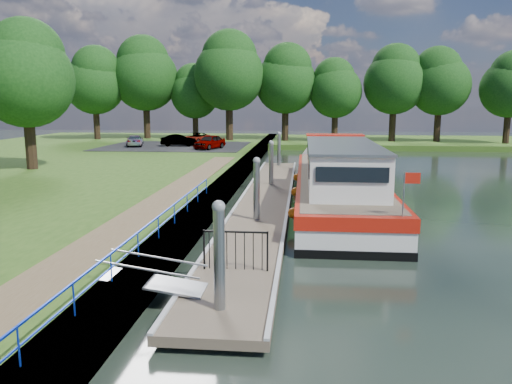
# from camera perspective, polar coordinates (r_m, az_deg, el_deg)

# --- Properties ---
(ground) EXTENTS (160.00, 160.00, 0.00)m
(ground) POSITION_cam_1_polar(r_m,az_deg,el_deg) (12.44, -3.72, -13.95)
(ground) COLOR black
(ground) RESTS_ON ground
(bank_edge) EXTENTS (1.10, 90.00, 0.78)m
(bank_edge) POSITION_cam_1_polar(r_m,az_deg,el_deg) (26.98, -4.02, 0.11)
(bank_edge) COLOR #473D2D
(bank_edge) RESTS_ON ground
(far_bank) EXTENTS (60.00, 18.00, 0.60)m
(far_bank) POSITION_cam_1_polar(r_m,az_deg,el_deg) (64.19, 14.61, 5.54)
(far_bank) COLOR #2C4D16
(far_bank) RESTS_ON ground
(footpath) EXTENTS (1.60, 40.00, 0.05)m
(footpath) POSITION_cam_1_polar(r_m,az_deg,el_deg) (20.64, -12.32, -2.04)
(footpath) COLOR brown
(footpath) RESTS_ON riverbank
(carpark) EXTENTS (14.00, 12.00, 0.06)m
(carpark) POSITION_cam_1_polar(r_m,az_deg,el_deg) (51.04, -9.19, 5.21)
(carpark) COLOR black
(carpark) RESTS_ON riverbank
(blue_fence) EXTENTS (0.04, 18.04, 0.72)m
(blue_fence) POSITION_cam_1_polar(r_m,az_deg,el_deg) (15.40, -12.16, -4.22)
(blue_fence) COLOR #0C2DBF
(blue_fence) RESTS_ON riverbank
(pontoon) EXTENTS (2.50, 30.00, 0.56)m
(pontoon) POSITION_cam_1_polar(r_m,az_deg,el_deg) (24.76, 1.05, -1.25)
(pontoon) COLOR brown
(pontoon) RESTS_ON ground
(mooring_piles) EXTENTS (0.30, 27.30, 3.55)m
(mooring_piles) POSITION_cam_1_polar(r_m,az_deg,el_deg) (24.57, 1.06, 1.25)
(mooring_piles) COLOR gray
(mooring_piles) RESTS_ON ground
(gangway) EXTENTS (2.58, 1.00, 0.92)m
(gangway) POSITION_cam_1_polar(r_m,az_deg,el_deg) (13.06, -11.56, -9.98)
(gangway) COLOR #A5A8AD
(gangway) RESTS_ON ground
(gate_panel) EXTENTS (1.85, 0.05, 1.15)m
(gate_panel) POSITION_cam_1_polar(r_m,az_deg,el_deg) (14.09, -2.35, -6.04)
(gate_panel) COLOR black
(gate_panel) RESTS_ON ground
(barge) EXTENTS (4.36, 21.15, 4.78)m
(barge) POSITION_cam_1_polar(r_m,az_deg,el_deg) (26.67, 9.14, 1.41)
(barge) COLOR black
(barge) RESTS_ON ground
(horizon_trees) EXTENTS (54.38, 10.03, 12.87)m
(horizon_trees) POSITION_cam_1_polar(r_m,az_deg,el_deg) (60.05, 2.20, 12.87)
(horizon_trees) COLOR #332316
(horizon_trees) RESTS_ON ground
(bank_tree_a) EXTENTS (6.12, 6.12, 9.72)m
(bank_tree_a) POSITION_cam_1_polar(r_m,az_deg,el_deg) (36.08, -24.81, 12.32)
(bank_tree_a) COLOR #332316
(bank_tree_a) RESTS_ON riverbank
(car_a) EXTENTS (2.84, 4.15, 1.31)m
(car_a) POSITION_cam_1_polar(r_m,az_deg,el_deg) (47.16, -5.32, 5.73)
(car_a) COLOR #999999
(car_a) RESTS_ON carpark
(car_b) EXTENTS (3.66, 1.74, 1.16)m
(car_b) POSITION_cam_1_polar(r_m,az_deg,el_deg) (50.59, -8.82, 5.87)
(car_b) COLOR #999999
(car_b) RESTS_ON carpark
(car_c) EXTENTS (2.47, 4.00, 1.08)m
(car_c) POSITION_cam_1_polar(r_m,az_deg,el_deg) (51.36, -13.67, 5.72)
(car_c) COLOR #999999
(car_c) RESTS_ON carpark
(car_d) EXTENTS (3.04, 4.54, 1.16)m
(car_d) POSITION_cam_1_polar(r_m,az_deg,el_deg) (53.21, -6.91, 6.12)
(car_d) COLOR #999999
(car_d) RESTS_ON carpark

